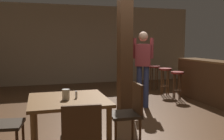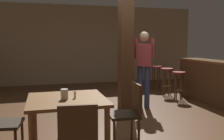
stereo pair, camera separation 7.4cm
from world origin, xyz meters
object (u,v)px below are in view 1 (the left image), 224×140
object	(u,v)px
bar_counter	(209,81)
bar_stool_mid	(165,75)
dining_table	(68,107)
napkin_cup	(66,94)
bar_stool_far	(154,71)
bar_stool_near	(177,79)
salt_shaker	(76,95)
chair_east	(130,111)
standing_person	(143,64)

from	to	relation	value
bar_counter	bar_stool_mid	distance (m)	1.27
dining_table	napkin_cup	xyz separation A→B (m)	(-0.04, -0.07, 0.18)
napkin_cup	bar_counter	world-z (taller)	bar_counter
bar_stool_far	bar_stool_near	bearing A→B (deg)	-91.68
salt_shaker	bar_stool_near	size ratio (longest dim) A/B	0.13
salt_shaker	bar_counter	world-z (taller)	bar_counter
dining_table	bar_stool_mid	bearing A→B (deg)	44.27
chair_east	bar_stool_mid	world-z (taller)	chair_east
standing_person	bar_stool_near	xyz separation A→B (m)	(1.18, 0.48, -0.46)
standing_person	bar_stool_near	world-z (taller)	standing_person
napkin_cup	standing_person	world-z (taller)	standing_person
standing_person	bar_stool_far	xyz separation A→B (m)	(1.22, 1.93, -0.43)
standing_person	bar_counter	distance (m)	1.81
chair_east	bar_stool_near	distance (m)	3.24
bar_stool_far	dining_table	bearing A→B (deg)	-129.16
napkin_cup	standing_person	size ratio (longest dim) A/B	0.08
salt_shaker	bar_stool_near	xyz separation A→B (m)	(2.97, 2.40, -0.25)
dining_table	bar_counter	bearing A→B (deg)	26.85
dining_table	chair_east	bearing A→B (deg)	0.29
chair_east	bar_stool_near	world-z (taller)	chair_east
chair_east	bar_stool_mid	bearing A→B (deg)	53.80
chair_east	bar_stool_near	xyz separation A→B (m)	(2.20, 2.37, 0.03)
bar_stool_near	bar_stool_mid	xyz separation A→B (m)	(-0.04, 0.58, 0.03)
bar_stool_mid	bar_stool_far	distance (m)	0.87
dining_table	chair_east	xyz separation A→B (m)	(0.87, 0.00, -0.12)
salt_shaker	bar_stool_mid	xyz separation A→B (m)	(2.94, 2.99, -0.22)
bar_counter	bar_stool_near	size ratio (longest dim) A/B	3.13
chair_east	bar_counter	distance (m)	3.32
salt_shaker	bar_stool_near	world-z (taller)	salt_shaker
chair_east	bar_stool_far	bearing A→B (deg)	59.60
napkin_cup	bar_stool_far	world-z (taller)	napkin_cup
standing_person	bar_stool_far	world-z (taller)	standing_person
dining_table	salt_shaker	bearing A→B (deg)	-13.70
napkin_cup	standing_person	xyz separation A→B (m)	(1.93, 1.97, 0.19)
bar_counter	bar_stool_near	bearing A→B (deg)	136.58
salt_shaker	bar_stool_far	distance (m)	4.90
dining_table	bar_stool_mid	xyz separation A→B (m)	(3.04, 2.96, -0.06)
napkin_cup	salt_shaker	xyz separation A→B (m)	(0.14, 0.04, -0.02)
bar_counter	salt_shaker	bearing A→B (deg)	-152.17
standing_person	bar_counter	world-z (taller)	standing_person
bar_counter	bar_stool_mid	size ratio (longest dim) A/B	2.99
bar_stool_mid	napkin_cup	bearing A→B (deg)	-135.45
chair_east	bar_counter	bearing A→B (deg)	33.61
dining_table	bar_stool_far	xyz separation A→B (m)	(3.12, 3.83, -0.06)
dining_table	napkin_cup	world-z (taller)	napkin_cup
napkin_cup	bar_counter	xyz separation A→B (m)	(3.68, 1.91, -0.28)
bar_counter	standing_person	bearing A→B (deg)	178.09
napkin_cup	chair_east	bearing A→B (deg)	4.40
bar_stool_mid	dining_table	bearing A→B (deg)	-135.73
chair_east	bar_counter	xyz separation A→B (m)	(2.77, 1.84, 0.02)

